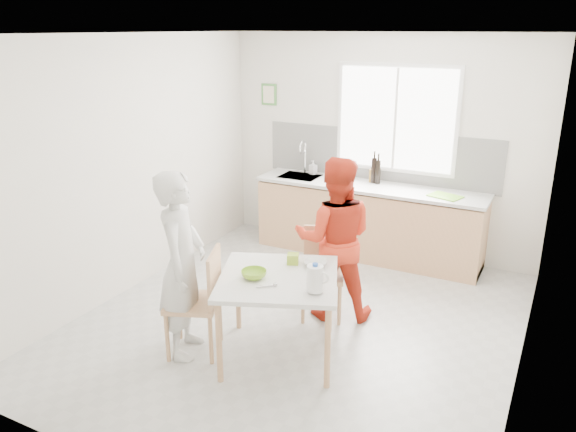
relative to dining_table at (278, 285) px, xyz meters
name	(u,v)px	position (x,y,z in m)	size (l,w,h in m)	color
ground	(299,323)	(-0.09, 0.58, -0.68)	(4.50, 4.50, 0.00)	#B7B7B2
room_shell	(300,158)	(-0.09, 0.58, 0.96)	(4.50, 4.50, 4.50)	silver
window	(396,119)	(0.11, 2.81, 1.02)	(1.50, 0.06, 1.30)	white
backsplash	(378,156)	(-0.09, 2.82, 0.54)	(3.00, 0.02, 0.65)	white
picture_frame	(269,94)	(-1.64, 2.81, 1.22)	(0.22, 0.03, 0.28)	#4C9142
kitchen_counter	(367,224)	(-0.10, 2.53, -0.26)	(2.84, 0.64, 1.37)	tan
dining_table	(278,285)	(0.00, 0.00, 0.00)	(1.28, 1.28, 0.76)	silver
chair_left	(201,298)	(-0.63, -0.25, -0.15)	(0.58, 0.58, 0.96)	tan
chair_far	(323,268)	(0.02, 0.89, -0.19)	(0.53, 0.53, 0.89)	tan
person_white	(182,265)	(-0.76, -0.31, 0.15)	(0.60, 0.40, 1.65)	silver
person_red	(335,239)	(0.13, 0.91, 0.13)	(0.79, 0.61, 1.62)	red
bowl_green	(254,274)	(-0.17, -0.12, 0.11)	(0.21, 0.21, 0.07)	#84B92A
bowl_white	(315,263)	(0.18, 0.34, 0.10)	(0.20, 0.20, 0.05)	silver
milk_jug	(315,278)	(0.41, -0.14, 0.20)	(0.18, 0.13, 0.23)	white
green_box	(293,259)	(-0.01, 0.30, 0.12)	(0.10, 0.10, 0.09)	#8EB329
spoon	(266,286)	(0.01, -0.23, 0.09)	(0.01, 0.01, 0.16)	#A5A5AA
cutting_board	(445,196)	(0.84, 2.45, 0.25)	(0.35, 0.25, 0.01)	#70BA2B
wine_bottle_a	(374,170)	(-0.09, 2.66, 0.40)	(0.07, 0.07, 0.32)	black
wine_bottle_b	(378,172)	(-0.03, 2.64, 0.39)	(0.07, 0.07, 0.30)	black
jar_amber	(371,176)	(-0.12, 2.67, 0.32)	(0.06, 0.06, 0.16)	brown
soap_bottle	(313,167)	(-0.93, 2.71, 0.33)	(0.08, 0.08, 0.18)	#999999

